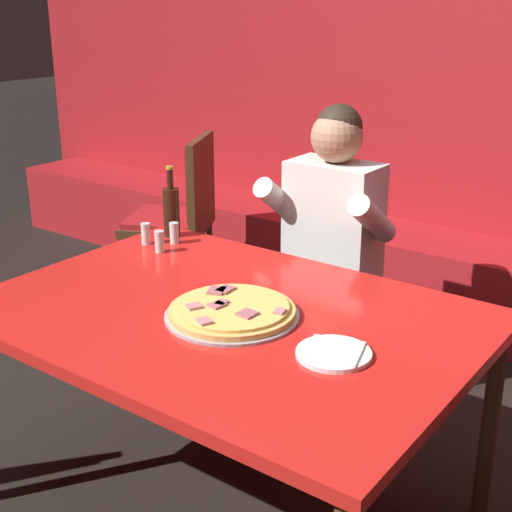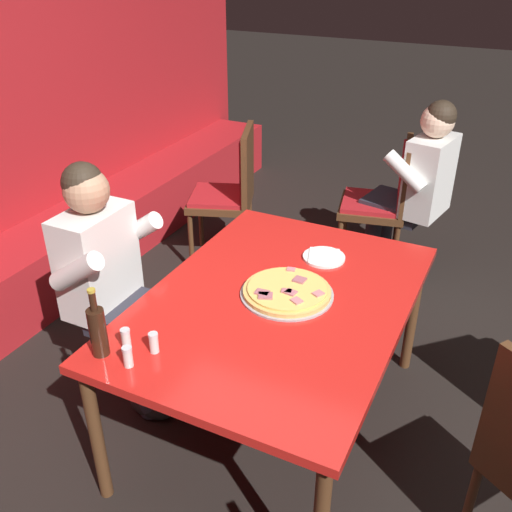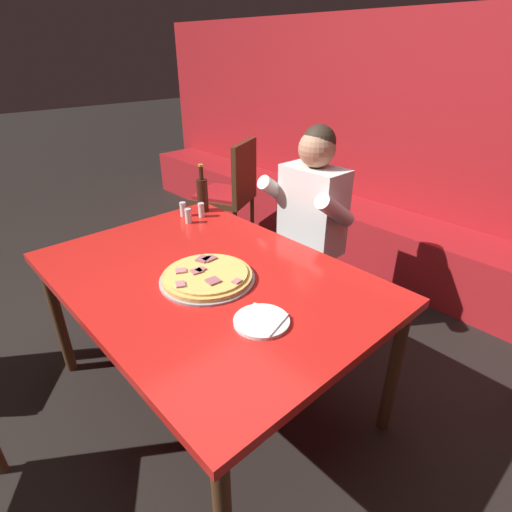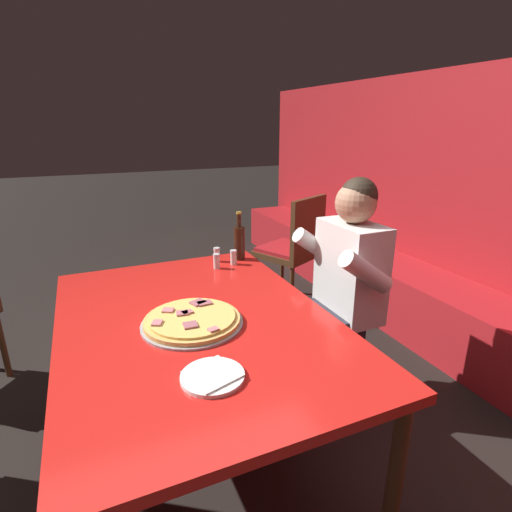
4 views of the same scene
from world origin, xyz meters
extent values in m
plane|color=black|center=(0.00, 0.00, 0.00)|extent=(24.00, 24.00, 0.00)
cube|color=#A3191E|center=(0.00, 1.86, 0.23)|extent=(6.46, 0.48, 0.46)
cylinder|color=#4C2D19|center=(-0.71, -0.49, 0.35)|extent=(0.06, 0.06, 0.70)
cylinder|color=#4C2D19|center=(-0.71, 0.49, 0.35)|extent=(0.06, 0.06, 0.70)
cylinder|color=#4C2D19|center=(0.71, 0.49, 0.35)|extent=(0.06, 0.06, 0.70)
cube|color=red|center=(0.00, 0.00, 0.72)|extent=(1.55, 1.10, 0.04)
cylinder|color=#9E9EA3|center=(0.04, -0.03, 0.75)|extent=(0.42, 0.42, 0.01)
cylinder|color=#DBA856|center=(0.04, -0.03, 0.76)|extent=(0.39, 0.39, 0.02)
cylinder|color=#E5BC5B|center=(0.04, -0.03, 0.78)|extent=(0.35, 0.35, 0.01)
cube|color=#B76670|center=(0.01, -0.06, 0.79)|extent=(0.05, 0.05, 0.01)
cube|color=#A85B66|center=(0.12, -0.05, 0.79)|extent=(0.06, 0.06, 0.01)
cube|color=#B76670|center=(0.01, -0.04, 0.79)|extent=(0.04, 0.05, 0.01)
cube|color=#A85B66|center=(-0.06, 0.03, 0.79)|extent=(0.07, 0.08, 0.01)
cube|color=#C6757A|center=(0.05, -0.17, 0.79)|extent=(0.06, 0.05, 0.01)
cube|color=#A85B66|center=(-0.05, 0.05, 0.79)|extent=(0.05, 0.06, 0.01)
cube|color=#C6757A|center=(-0.04, -0.11, 0.79)|extent=(0.06, 0.06, 0.01)
cube|color=#C6757A|center=(0.19, 0.02, 0.79)|extent=(0.04, 0.04, 0.01)
cylinder|color=white|center=(0.42, -0.06, 0.75)|extent=(0.21, 0.21, 0.01)
cube|color=white|center=(0.42, -0.06, 0.76)|extent=(0.19, 0.19, 0.01)
cylinder|color=black|center=(-0.65, 0.45, 0.84)|extent=(0.07, 0.07, 0.20)
cylinder|color=black|center=(-0.65, 0.45, 0.98)|extent=(0.03, 0.03, 0.08)
cylinder|color=#B29933|center=(-0.65, 0.45, 1.03)|extent=(0.03, 0.03, 0.01)
cylinder|color=silver|center=(-0.66, 0.31, 0.78)|extent=(0.04, 0.04, 0.07)
cylinder|color=#B23323|center=(-0.66, 0.31, 0.77)|extent=(0.03, 0.03, 0.04)
cylinder|color=silver|center=(-0.66, 0.31, 0.82)|extent=(0.04, 0.04, 0.01)
cylinder|color=silver|center=(-0.57, 0.39, 0.78)|extent=(0.04, 0.04, 0.07)
cylinder|color=silver|center=(-0.57, 0.39, 0.77)|extent=(0.03, 0.03, 0.04)
cylinder|color=silver|center=(-0.57, 0.39, 0.82)|extent=(0.04, 0.04, 0.01)
cylinder|color=silver|center=(-0.55, 0.27, 0.78)|extent=(0.04, 0.04, 0.07)
cylinder|color=#28231E|center=(-0.55, 0.27, 0.77)|extent=(0.03, 0.03, 0.04)
cylinder|color=silver|center=(-0.55, 0.27, 0.82)|extent=(0.04, 0.04, 0.01)
ellipsoid|color=black|center=(-0.24, 0.59, 0.04)|extent=(0.11, 0.24, 0.09)
ellipsoid|color=black|center=(-0.04, 0.59, 0.04)|extent=(0.11, 0.24, 0.09)
cylinder|color=#282833|center=(-0.24, 0.59, 0.23)|extent=(0.11, 0.11, 0.43)
cylinder|color=#282833|center=(-0.04, 0.59, 0.23)|extent=(0.11, 0.11, 0.43)
cube|color=#282833|center=(-0.14, 0.69, 0.51)|extent=(0.34, 0.40, 0.12)
cube|color=silver|center=(-0.14, 0.89, 0.78)|extent=(0.38, 0.22, 0.52)
cylinder|color=silver|center=(-0.36, 0.81, 0.86)|extent=(0.09, 0.30, 0.25)
cylinder|color=silver|center=(0.08, 0.81, 0.86)|extent=(0.09, 0.30, 0.25)
sphere|color=tan|center=(-0.14, 0.89, 1.15)|extent=(0.21, 0.21, 0.21)
sphere|color=#2D2319|center=(-0.14, 0.90, 1.18)|extent=(0.19, 0.19, 0.19)
cylinder|color=#4C2D19|center=(-1.60, 1.24, 0.23)|extent=(0.04, 0.04, 0.46)
cylinder|color=#4C2D19|center=(-1.43, 0.90, 0.23)|extent=(0.04, 0.04, 0.46)
cylinder|color=#4C2D19|center=(-1.26, 1.41, 0.23)|extent=(0.04, 0.04, 0.46)
cylinder|color=#4C2D19|center=(-1.09, 1.07, 0.23)|extent=(0.04, 0.04, 0.46)
cube|color=#4C2D19|center=(-1.34, 1.15, 0.48)|extent=(0.59, 0.59, 0.05)
cube|color=#A3191E|center=(-1.34, 1.15, 0.52)|extent=(0.54, 0.54, 0.03)
cube|color=#4C2D19|center=(-1.16, 1.24, 0.74)|extent=(0.23, 0.41, 0.47)
cube|color=#A3191E|center=(-1.19, 1.23, 0.74)|extent=(0.18, 0.33, 0.39)
cylinder|color=#4C2D19|center=(-1.13, -0.95, 0.22)|extent=(0.04, 0.04, 0.44)
camera|label=1|loc=(1.29, -1.59, 1.67)|focal=50.00mm
camera|label=2|loc=(-1.93, -0.84, 2.14)|focal=40.00mm
camera|label=3|loc=(1.29, -0.88, 1.65)|focal=28.00mm
camera|label=4|loc=(1.49, -0.37, 1.53)|focal=28.00mm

